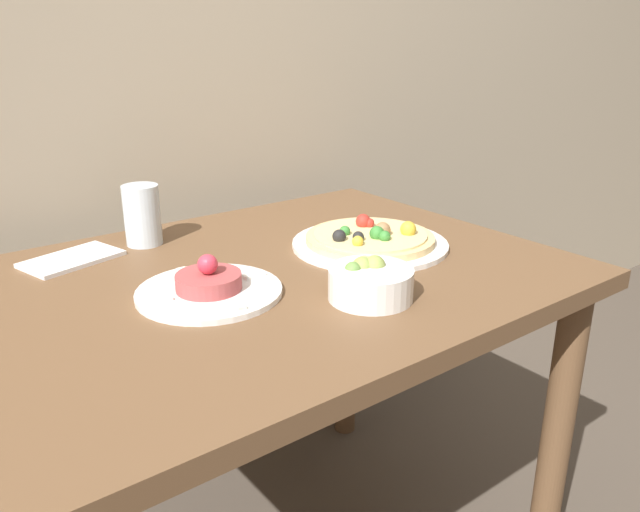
% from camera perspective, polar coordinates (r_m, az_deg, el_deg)
% --- Properties ---
extents(dining_table, '(1.06, 0.79, 0.72)m').
position_cam_1_polar(dining_table, '(1.17, -4.66, -6.41)').
color(dining_table, brown).
rests_on(dining_table, ground_plane).
extents(pizza_plate, '(0.31, 0.31, 0.05)m').
position_cam_1_polar(pizza_plate, '(1.25, 4.62, 1.49)').
color(pizza_plate, white).
rests_on(pizza_plate, dining_table).
extents(tartare_plate, '(0.24, 0.24, 0.07)m').
position_cam_1_polar(tartare_plate, '(1.04, -10.11, -2.83)').
color(tartare_plate, white).
rests_on(tartare_plate, dining_table).
extents(small_bowl, '(0.14, 0.14, 0.07)m').
position_cam_1_polar(small_bowl, '(1.00, 4.60, -2.35)').
color(small_bowl, white).
rests_on(small_bowl, dining_table).
extents(drinking_glass, '(0.07, 0.07, 0.12)m').
position_cam_1_polar(drinking_glass, '(1.30, -15.94, 3.62)').
color(drinking_glass, silver).
rests_on(drinking_glass, dining_table).
extents(napkin, '(0.19, 0.14, 0.01)m').
position_cam_1_polar(napkin, '(1.26, -21.74, -0.26)').
color(napkin, white).
rests_on(napkin, dining_table).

